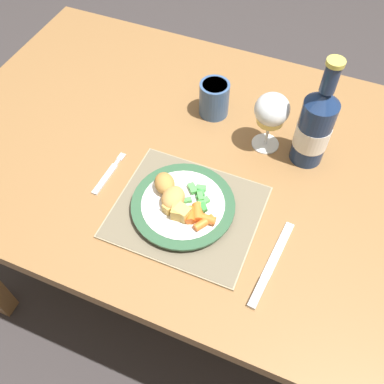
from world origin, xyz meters
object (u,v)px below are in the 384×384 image
Objects in this scene: bottle at (315,126)px; drinking_cup at (214,98)px; fork at (107,176)px; table_knife at (268,271)px; dinner_plate at (183,206)px; dining_table at (225,182)px; wine_glass at (272,112)px.

bottle reaches higher than drinking_cup.
table_knife is (0.42, -0.09, 0.00)m from fork.
table_knife is at bearing -55.46° from drinking_cup.
drinking_cup reaches higher than fork.
dinner_plate is 0.81× the size of bottle.
drinking_cup is (-0.09, 0.14, 0.13)m from dining_table.
wine_glass reaches higher than drinking_cup.
wine_glass reaches higher than dining_table.
dining_table is 5.19× the size of bottle.
wine_glass is at bearing 107.91° from table_knife.
bottle is 0.28m from drinking_cup.
wine_glass reaches higher than dinner_plate.
drinking_cup reaches higher than dinner_plate.
dinner_plate is 1.06× the size of table_knife.
table_knife is 0.48m from drinking_cup.
dinner_plate reaches higher than table_knife.
dining_table is 0.27m from bottle.
drinking_cup is at bearing 62.97° from fork.
wine_glass is (0.32, 0.24, 0.11)m from fork.
wine_glass is 0.10m from bottle.
dinner_plate is at bearing 161.94° from table_knife.
dinner_plate is (-0.04, -0.17, 0.10)m from dining_table.
bottle is at bearing -12.65° from drinking_cup.
dinner_plate is at bearing -103.34° from dining_table.
bottle is at bearing 30.13° from fork.
fork is at bearing -147.37° from dining_table.
fork is at bearing 168.15° from table_knife.
dinner_plate is at bearing -81.14° from drinking_cup.
table_knife reaches higher than dining_table.
dining_table is 0.22m from drinking_cup.
fork is 0.62× the size of table_knife.
bottle is 3.01× the size of drinking_cup.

